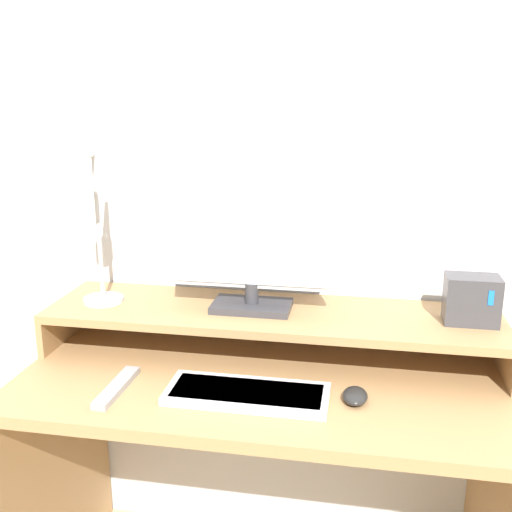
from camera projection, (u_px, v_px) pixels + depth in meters
The scene contains 9 objects.
wall_back at pixel (283, 142), 1.66m from camera, with size 6.00×0.05×2.50m.
desk at pixel (262, 447), 1.54m from camera, with size 1.20×0.59×0.71m.
monitor_shelf at pixel (272, 317), 1.59m from camera, with size 1.20×0.31×0.12m.
monitor at pixel (252, 237), 1.55m from camera, with size 0.43×0.13×0.39m.
desk_lamp at pixel (93, 234), 1.55m from camera, with size 0.11×0.22×0.41m.
router_dock at pixel (472, 300), 1.49m from camera, with size 0.13×0.09×0.12m.
keyboard at pixel (247, 393), 1.37m from camera, with size 0.37×0.15×0.02m.
mouse at pixel (355, 396), 1.35m from camera, with size 0.06×0.08×0.03m.
remote_control at pixel (117, 387), 1.41m from camera, with size 0.04×0.20×0.02m.
Camera 1 is at (0.23, -1.04, 1.38)m, focal length 42.00 mm.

